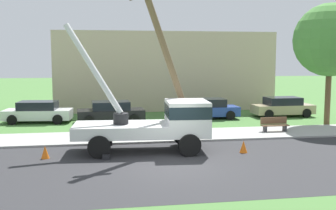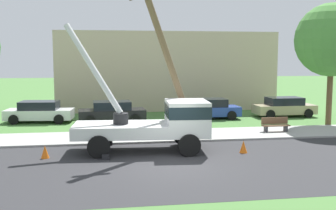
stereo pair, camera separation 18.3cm
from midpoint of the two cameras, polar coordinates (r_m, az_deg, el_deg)
ground_plane at (r=28.47m, az=-3.69°, el=-2.15°), size 120.00×120.00×0.00m
road_asphalt at (r=16.81m, az=0.38°, el=-8.40°), size 80.00×8.76×0.01m
sidewalk_strip at (r=22.67m, az=-2.22°, el=-4.32°), size 80.00×3.40×0.10m
utility_truck at (r=19.14m, az=-1.48°, el=-2.24°), size 6.74×3.22×5.98m
leaning_utility_pole at (r=20.28m, az=-0.29°, el=6.54°), size 3.75×1.78×8.47m
traffic_cone_ahead at (r=19.24m, az=10.17°, el=-5.72°), size 0.36×0.36×0.56m
traffic_cone_behind at (r=18.68m, az=-16.96°, el=-6.28°), size 0.36×0.36×0.56m
traffic_cone_curbside at (r=20.57m, az=2.31°, el=-4.81°), size 0.36×0.36×0.56m
parked_sedan_white at (r=28.86m, az=-17.77°, el=-0.91°), size 4.55×2.29×1.42m
parked_sedan_black at (r=27.73m, az=-8.12°, el=-0.96°), size 4.49×2.17×1.42m
parked_sedan_blue at (r=29.32m, az=5.26°, el=-0.50°), size 4.40×2.03×1.42m
parked_sedan_tan at (r=31.42m, az=15.45°, el=-0.24°), size 4.42×2.06×1.42m
park_bench at (r=24.53m, az=14.36°, el=-2.70°), size 1.60×0.45×0.90m
roadside_tree_near at (r=28.25m, az=21.44°, el=8.38°), size 4.65×4.65×7.77m
lowrise_building_backdrop at (r=35.68m, az=-0.85°, el=4.82°), size 18.00×6.00×6.40m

